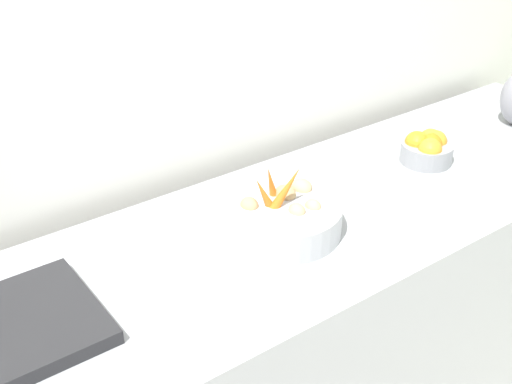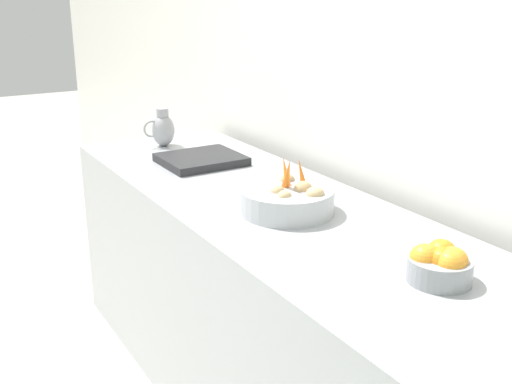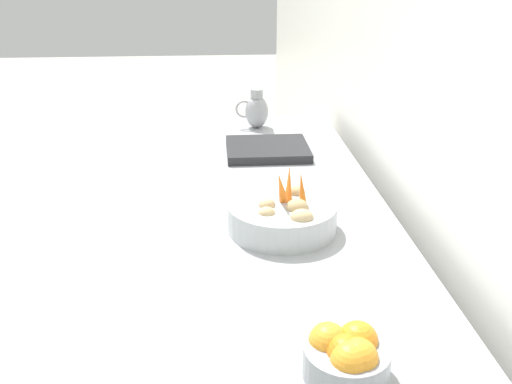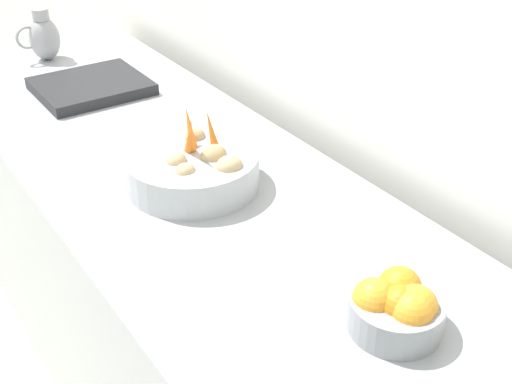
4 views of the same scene
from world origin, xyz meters
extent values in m
cube|color=#9EA0A5|center=(-1.48, 0.21, 0.44)|extent=(0.73, 2.77, 0.87)
cylinder|color=#ADAFB5|center=(-1.47, 0.12, 0.91)|extent=(0.33, 0.33, 0.09)
torus|color=#ADAFB5|center=(-1.47, 0.12, 0.88)|extent=(0.19, 0.19, 0.01)
cone|color=orange|center=(-1.49, 0.08, 0.99)|extent=(0.04, 0.08, 0.12)
cone|color=orange|center=(-1.46, 0.13, 1.00)|extent=(0.07, 0.11, 0.15)
cone|color=orange|center=(-1.52, 0.13, 0.99)|extent=(0.04, 0.07, 0.13)
ellipsoid|color=tan|center=(-1.52, 0.05, 0.96)|extent=(0.06, 0.05, 0.05)
ellipsoid|color=tan|center=(-1.51, 0.22, 0.96)|extent=(0.07, 0.06, 0.05)
ellipsoid|color=tan|center=(-1.42, 0.13, 0.96)|extent=(0.05, 0.04, 0.04)
ellipsoid|color=tan|center=(-1.51, 0.16, 0.96)|extent=(0.07, 0.06, 0.05)
ellipsoid|color=tan|center=(-1.41, 0.18, 0.96)|extent=(0.05, 0.04, 0.04)
cylinder|color=gray|center=(-1.52, 0.77, 0.90)|extent=(0.17, 0.17, 0.07)
sphere|color=orange|center=(-1.53, 0.80, 0.94)|extent=(0.08, 0.08, 0.08)
sphere|color=orange|center=(-1.54, 0.75, 0.94)|extent=(0.08, 0.08, 0.08)
sphere|color=orange|center=(-1.52, 0.81, 0.93)|extent=(0.08, 0.08, 0.08)
sphere|color=orange|center=(-1.48, 0.75, 0.93)|extent=(0.08, 0.08, 0.08)
sphere|color=orange|center=(-1.51, 0.79, 0.93)|extent=(0.07, 0.07, 0.07)
ellipsoid|color=#939399|center=(-1.47, -0.97, 0.95)|extent=(0.11, 0.11, 0.15)
cylinder|color=#939399|center=(-1.47, -0.97, 1.04)|extent=(0.06, 0.06, 0.04)
torus|color=#939399|center=(-1.41, -0.97, 0.96)|extent=(0.08, 0.01, 0.08)
cube|color=#232326|center=(-1.49, -0.59, 0.89)|extent=(0.34, 0.30, 0.04)
camera|label=1|loc=(-0.25, -0.86, 1.91)|focal=46.64mm
camera|label=2|loc=(-0.32, 1.82, 1.62)|focal=43.87mm
camera|label=3|loc=(-1.27, 1.67, 1.66)|focal=40.02mm
camera|label=4|loc=(-0.80, 1.38, 1.71)|focal=46.28mm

